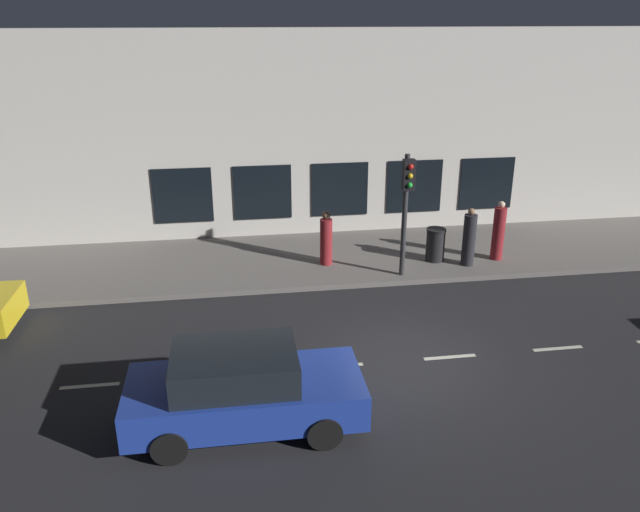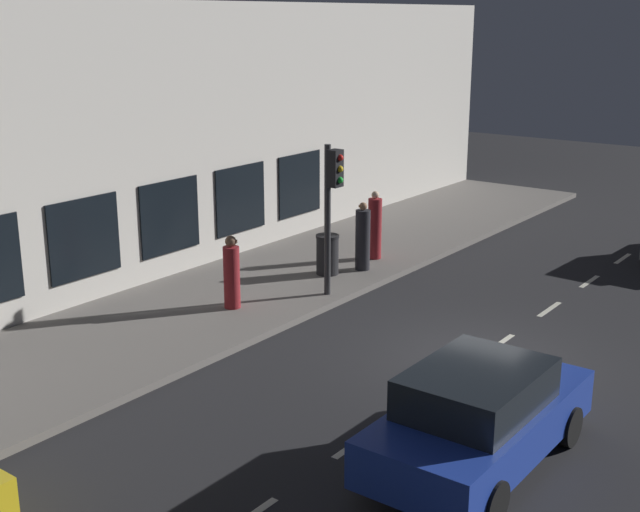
% 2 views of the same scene
% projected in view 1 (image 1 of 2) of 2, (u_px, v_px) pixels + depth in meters
% --- Properties ---
extents(ground_plane, '(60.00, 60.00, 0.00)m').
position_uv_depth(ground_plane, '(407.00, 361.00, 13.96)').
color(ground_plane, '#232326').
extents(sidewalk, '(4.50, 32.00, 0.15)m').
position_uv_depth(sidewalk, '(352.00, 257.00, 19.69)').
color(sidewalk, slate).
rests_on(sidewalk, ground).
extents(building_facade, '(0.65, 32.00, 6.80)m').
position_uv_depth(building_facade, '(339.00, 136.00, 20.83)').
color(building_facade, beige).
rests_on(building_facade, ground).
extents(lane_centre_line, '(0.12, 27.20, 0.01)m').
position_uv_depth(lane_centre_line, '(450.00, 357.00, 14.10)').
color(lane_centre_line, beige).
rests_on(lane_centre_line, ground).
extents(traffic_light, '(0.49, 0.32, 3.52)m').
position_uv_depth(traffic_light, '(407.00, 196.00, 17.19)').
color(traffic_light, '#2D2D30').
rests_on(traffic_light, sidewalk).
extents(parked_car_1, '(1.96, 4.33, 1.58)m').
position_uv_depth(parked_car_1, '(243.00, 389.00, 11.50)').
color(parked_car_1, '#1E389E').
rests_on(parked_car_1, ground).
extents(pedestrian_0, '(0.49, 0.49, 1.66)m').
position_uv_depth(pedestrian_0, '(326.00, 240.00, 18.65)').
color(pedestrian_0, maroon).
rests_on(pedestrian_0, sidewalk).
extents(pedestrian_1, '(0.43, 0.43, 1.84)m').
position_uv_depth(pedestrian_1, '(498.00, 232.00, 19.02)').
color(pedestrian_1, maroon).
rests_on(pedestrian_1, sidewalk).
extents(pedestrian_2, '(0.49, 0.49, 1.76)m').
position_uv_depth(pedestrian_2, '(469.00, 239.00, 18.59)').
color(pedestrian_2, '#232328').
rests_on(pedestrian_2, sidewalk).
extents(trash_bin, '(0.59, 0.59, 1.01)m').
position_uv_depth(trash_bin, '(435.00, 244.00, 19.03)').
color(trash_bin, black).
rests_on(trash_bin, sidewalk).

